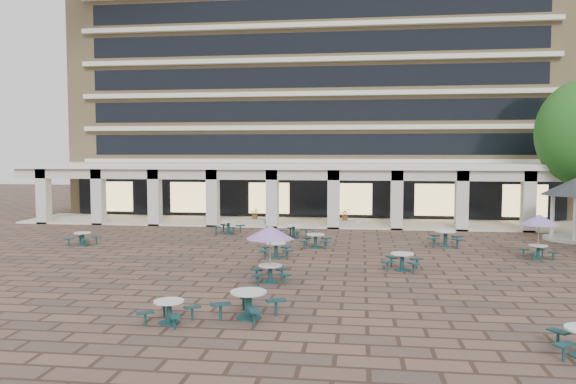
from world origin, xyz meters
name	(u,v)px	position (x,y,z in m)	size (l,w,h in m)	color
ground	(275,263)	(0.00, 0.00, 0.00)	(120.00, 120.00, 0.00)	brown
apartment_building	(318,70)	(0.00, 25.47, 12.60)	(40.00, 15.50, 25.20)	tan
retail_arcade	(306,182)	(0.00, 14.80, 3.00)	(42.00, 6.60, 4.40)	white
picnic_table_1	(249,302)	(0.51, -8.83, 0.51)	(2.32, 2.32, 0.85)	#164243
picnic_table_2	(169,310)	(-1.78, -9.65, 0.41)	(1.78, 1.78, 0.69)	#164243
picnic_table_5	(276,249)	(-0.18, 1.30, 0.44)	(1.82, 1.82, 0.73)	#164243
picnic_table_6	(270,235)	(0.40, -3.98, 1.92)	(1.96, 1.96, 2.26)	#164243
picnic_table_7	(402,260)	(5.77, -0.98, 0.45)	(1.94, 1.94, 0.76)	#164243
picnic_table_8	(83,238)	(-11.44, 3.58, 0.43)	(1.73, 1.73, 0.71)	#164243
picnic_table_9	(228,226)	(-4.41, 8.98, 0.48)	(2.00, 2.00, 0.80)	#164243
picnic_table_10	(316,240)	(1.53, 4.38, 0.45)	(1.69, 1.69, 0.75)	#164243
picnic_table_11	(539,221)	(12.52, 2.62, 1.83)	(1.87, 1.87, 2.15)	#164243
picnic_table_12	(294,230)	(-0.11, 8.02, 0.46)	(2.12, 2.12, 0.78)	#164243
picnic_table_13	(445,237)	(8.59, 5.76, 0.52)	(2.14, 2.14, 0.86)	#164243
gazebo	(576,194)	(16.48, 9.01, 2.75)	(3.92, 3.92, 3.65)	beige
planter_left	(255,219)	(-3.41, 12.90, 0.50)	(1.50, 0.81, 1.26)	#999994
planter_right	(345,220)	(2.90, 12.90, 0.55)	(1.50, 0.64, 1.32)	#999994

